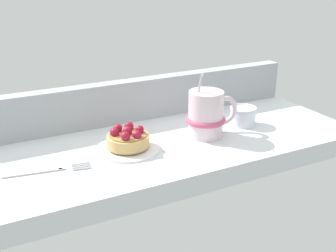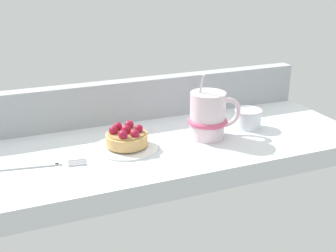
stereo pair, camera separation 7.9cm
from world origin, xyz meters
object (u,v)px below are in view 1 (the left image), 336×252
object	(u,v)px
dessert_plate	(128,148)
coffee_mug	(207,114)
dessert_fork	(49,170)
raspberry_tart	(128,138)
sugar_bowl	(244,116)

from	to	relation	value
dessert_plate	coffee_mug	size ratio (longest dim) A/B	0.92
dessert_plate	dessert_fork	world-z (taller)	dessert_plate
raspberry_tart	dessert_fork	size ratio (longest dim) A/B	0.54
raspberry_tart	dessert_fork	distance (cm)	17.00
coffee_mug	raspberry_tart	bearing A→B (deg)	176.94
dessert_fork	sugar_bowl	distance (cm)	46.27
coffee_mug	sugar_bowl	size ratio (longest dim) A/B	2.23
dessert_plate	sugar_bowl	xyz separation A→B (cm)	(29.44, 0.36, 1.95)
dessert_plate	coffee_mug	xyz separation A→B (cm)	(18.27, -0.97, 4.56)
dessert_fork	sugar_bowl	bearing A→B (deg)	3.39
dessert_plate	dessert_fork	bearing A→B (deg)	-171.90
raspberry_tart	dessert_fork	world-z (taller)	raspberry_tart
dessert_plate	coffee_mug	world-z (taller)	coffee_mug
raspberry_tart	coffee_mug	xyz separation A→B (cm)	(18.28, -0.98, 2.46)
dessert_fork	dessert_plate	bearing A→B (deg)	8.10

